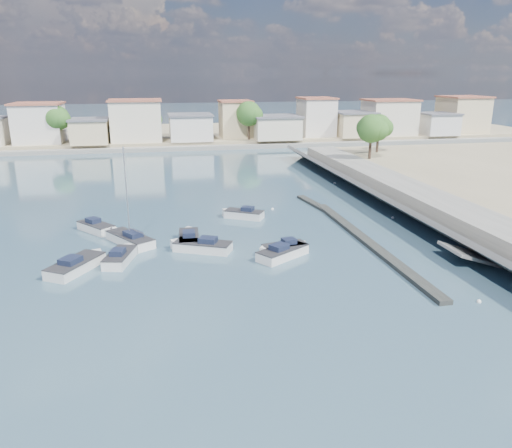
{
  "coord_description": "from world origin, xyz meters",
  "views": [
    {
      "loc": [
        -11.32,
        -30.02,
        14.78
      ],
      "look_at": [
        -2.62,
        13.36,
        1.4
      ],
      "focal_mm": 35.0,
      "sensor_mm": 36.0,
      "label": 1
    }
  ],
  "objects_px": {
    "motorboat_c": "(200,247)",
    "motorboat_f": "(242,214)",
    "motorboat_b": "(121,257)",
    "motorboat_d": "(283,249)",
    "motorboat_h": "(285,252)",
    "motorboat_a": "(189,238)",
    "motorboat_e": "(78,265)",
    "motorboat_g": "(97,228)",
    "sailboat": "(129,239)"
  },
  "relations": [
    {
      "from": "motorboat_c",
      "to": "motorboat_f",
      "type": "bearing_deg",
      "value": 60.53
    },
    {
      "from": "motorboat_b",
      "to": "motorboat_f",
      "type": "bearing_deg",
      "value": 42.02
    },
    {
      "from": "motorboat_d",
      "to": "motorboat_h",
      "type": "xyz_separation_m",
      "value": [
        -0.01,
        -0.8,
        0.0
      ]
    },
    {
      "from": "motorboat_d",
      "to": "motorboat_f",
      "type": "relative_size",
      "value": 0.99
    },
    {
      "from": "motorboat_a",
      "to": "motorboat_b",
      "type": "bearing_deg",
      "value": -147.3
    },
    {
      "from": "motorboat_b",
      "to": "motorboat_h",
      "type": "relative_size",
      "value": 0.96
    },
    {
      "from": "motorboat_c",
      "to": "motorboat_e",
      "type": "distance_m",
      "value": 10.09
    },
    {
      "from": "motorboat_c",
      "to": "motorboat_b",
      "type": "bearing_deg",
      "value": -168.86
    },
    {
      "from": "motorboat_g",
      "to": "motorboat_e",
      "type": "bearing_deg",
      "value": -92.92
    },
    {
      "from": "motorboat_h",
      "to": "motorboat_d",
      "type": "bearing_deg",
      "value": 89.23
    },
    {
      "from": "motorboat_e",
      "to": "motorboat_g",
      "type": "distance_m",
      "value": 9.81
    },
    {
      "from": "motorboat_g",
      "to": "sailboat",
      "type": "xyz_separation_m",
      "value": [
        3.12,
        -4.01,
        0.04
      ]
    },
    {
      "from": "motorboat_e",
      "to": "sailboat",
      "type": "distance_m",
      "value": 6.83
    },
    {
      "from": "motorboat_a",
      "to": "motorboat_b",
      "type": "distance_m",
      "value": 6.9
    },
    {
      "from": "motorboat_b",
      "to": "sailboat",
      "type": "bearing_deg",
      "value": 84.75
    },
    {
      "from": "motorboat_b",
      "to": "motorboat_e",
      "type": "bearing_deg",
      "value": -160.2
    },
    {
      "from": "motorboat_e",
      "to": "motorboat_h",
      "type": "distance_m",
      "value": 16.64
    },
    {
      "from": "motorboat_d",
      "to": "motorboat_f",
      "type": "bearing_deg",
      "value": 97.44
    },
    {
      "from": "motorboat_c",
      "to": "motorboat_e",
      "type": "xyz_separation_m",
      "value": [
        -9.79,
        -2.45,
        -0.0
      ]
    },
    {
      "from": "motorboat_e",
      "to": "motorboat_h",
      "type": "relative_size",
      "value": 1.1
    },
    {
      "from": "motorboat_b",
      "to": "motorboat_g",
      "type": "distance_m",
      "value": 9.06
    },
    {
      "from": "motorboat_c",
      "to": "motorboat_g",
      "type": "bearing_deg",
      "value": 141.67
    },
    {
      "from": "motorboat_f",
      "to": "sailboat",
      "type": "distance_m",
      "value": 13.04
    },
    {
      "from": "motorboat_e",
      "to": "motorboat_f",
      "type": "bearing_deg",
      "value": 38.2
    },
    {
      "from": "motorboat_a",
      "to": "motorboat_c",
      "type": "bearing_deg",
      "value": -72.09
    },
    {
      "from": "motorboat_b",
      "to": "motorboat_g",
      "type": "height_order",
      "value": "same"
    },
    {
      "from": "motorboat_c",
      "to": "motorboat_d",
      "type": "xyz_separation_m",
      "value": [
        6.86,
        -2.09,
        -0.0
      ]
    },
    {
      "from": "motorboat_e",
      "to": "sailboat",
      "type": "height_order",
      "value": "sailboat"
    },
    {
      "from": "motorboat_g",
      "to": "sailboat",
      "type": "relative_size",
      "value": 0.49
    },
    {
      "from": "motorboat_a",
      "to": "sailboat",
      "type": "relative_size",
      "value": 0.56
    },
    {
      "from": "motorboat_b",
      "to": "sailboat",
      "type": "xyz_separation_m",
      "value": [
        0.43,
        4.64,
        0.04
      ]
    },
    {
      "from": "sailboat",
      "to": "motorboat_a",
      "type": "bearing_deg",
      "value": -9.56
    },
    {
      "from": "motorboat_d",
      "to": "motorboat_g",
      "type": "xyz_separation_m",
      "value": [
        -16.15,
        9.43,
        0.0
      ]
    },
    {
      "from": "motorboat_b",
      "to": "motorboat_f",
      "type": "relative_size",
      "value": 1.09
    },
    {
      "from": "motorboat_c",
      "to": "motorboat_h",
      "type": "xyz_separation_m",
      "value": [
        6.85,
        -2.89,
        -0.0
      ]
    },
    {
      "from": "motorboat_a",
      "to": "motorboat_h",
      "type": "height_order",
      "value": "same"
    },
    {
      "from": "motorboat_a",
      "to": "motorboat_h",
      "type": "bearing_deg",
      "value": -34.87
    },
    {
      "from": "motorboat_a",
      "to": "sailboat",
      "type": "height_order",
      "value": "sailboat"
    },
    {
      "from": "motorboat_b",
      "to": "motorboat_h",
      "type": "height_order",
      "value": "same"
    },
    {
      "from": "motorboat_d",
      "to": "motorboat_e",
      "type": "bearing_deg",
      "value": -178.76
    },
    {
      "from": "motorboat_e",
      "to": "sailboat",
      "type": "xyz_separation_m",
      "value": [
        3.62,
        5.79,
        0.04
      ]
    },
    {
      "from": "motorboat_b",
      "to": "motorboat_c",
      "type": "height_order",
      "value": "same"
    },
    {
      "from": "motorboat_c",
      "to": "sailboat",
      "type": "height_order",
      "value": "sailboat"
    },
    {
      "from": "motorboat_g",
      "to": "motorboat_h",
      "type": "relative_size",
      "value": 0.89
    },
    {
      "from": "motorboat_a",
      "to": "sailboat",
      "type": "bearing_deg",
      "value": 170.44
    },
    {
      "from": "motorboat_e",
      "to": "motorboat_f",
      "type": "height_order",
      "value": "same"
    },
    {
      "from": "motorboat_e",
      "to": "motorboat_g",
      "type": "height_order",
      "value": "same"
    },
    {
      "from": "motorboat_d",
      "to": "sailboat",
      "type": "relative_size",
      "value": 0.48
    },
    {
      "from": "motorboat_b",
      "to": "motorboat_h",
      "type": "bearing_deg",
      "value": -6.74
    },
    {
      "from": "motorboat_c",
      "to": "motorboat_e",
      "type": "bearing_deg",
      "value": -165.95
    }
  ]
}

